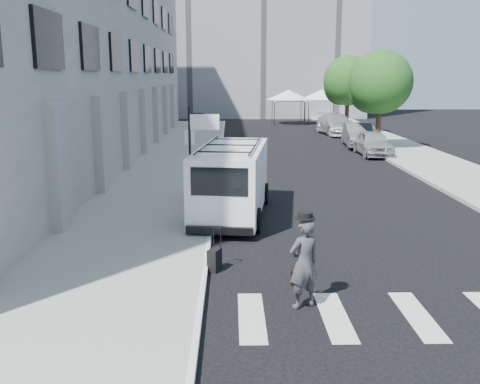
{
  "coord_description": "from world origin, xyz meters",
  "views": [
    {
      "loc": [
        -1.38,
        -12.49,
        4.54
      ],
      "look_at": [
        -1.13,
        2.29,
        1.3
      ],
      "focal_mm": 40.0,
      "sensor_mm": 36.0,
      "label": 1
    }
  ],
  "objects_px": {
    "briefcase": "(294,275)",
    "cargo_van": "(232,180)",
    "businessman": "(304,263)",
    "suitcase": "(214,260)",
    "parked_car_b": "(358,135)",
    "parked_car_a": "(373,143)",
    "parked_car_c": "(336,124)"
  },
  "relations": [
    {
      "from": "briefcase",
      "to": "parked_car_b",
      "type": "height_order",
      "value": "parked_car_b"
    },
    {
      "from": "businessman",
      "to": "parked_car_c",
      "type": "distance_m",
      "value": 32.27
    },
    {
      "from": "suitcase",
      "to": "parked_car_b",
      "type": "bearing_deg",
      "value": 92.08
    },
    {
      "from": "businessman",
      "to": "cargo_van",
      "type": "bearing_deg",
      "value": -105.98
    },
    {
      "from": "businessman",
      "to": "suitcase",
      "type": "bearing_deg",
      "value": -75.05
    },
    {
      "from": "businessman",
      "to": "parked_car_b",
      "type": "relative_size",
      "value": 0.39
    },
    {
      "from": "businessman",
      "to": "parked_car_c",
      "type": "relative_size",
      "value": 0.34
    },
    {
      "from": "suitcase",
      "to": "cargo_van",
      "type": "height_order",
      "value": "cargo_van"
    },
    {
      "from": "parked_car_a",
      "to": "cargo_van",
      "type": "bearing_deg",
      "value": -120.74
    },
    {
      "from": "parked_car_b",
      "to": "parked_car_c",
      "type": "bearing_deg",
      "value": 94.44
    },
    {
      "from": "businessman",
      "to": "parked_car_c",
      "type": "height_order",
      "value": "businessman"
    },
    {
      "from": "briefcase",
      "to": "cargo_van",
      "type": "relative_size",
      "value": 0.07
    },
    {
      "from": "briefcase",
      "to": "parked_car_a",
      "type": "relative_size",
      "value": 0.1
    },
    {
      "from": "parked_car_c",
      "to": "parked_car_b",
      "type": "bearing_deg",
      "value": -96.77
    },
    {
      "from": "briefcase",
      "to": "suitcase",
      "type": "relative_size",
      "value": 0.42
    },
    {
      "from": "briefcase",
      "to": "parked_car_c",
      "type": "distance_m",
      "value": 31.01
    },
    {
      "from": "briefcase",
      "to": "cargo_van",
      "type": "distance_m",
      "value": 6.2
    },
    {
      "from": "parked_car_c",
      "to": "businessman",
      "type": "bearing_deg",
      "value": -108.85
    },
    {
      "from": "cargo_van",
      "to": "parked_car_b",
      "type": "xyz_separation_m",
      "value": [
        8.15,
        17.0,
        -0.41
      ]
    },
    {
      "from": "briefcase",
      "to": "parked_car_c",
      "type": "relative_size",
      "value": 0.08
    },
    {
      "from": "businessman",
      "to": "cargo_van",
      "type": "height_order",
      "value": "cargo_van"
    },
    {
      "from": "briefcase",
      "to": "parked_car_a",
      "type": "height_order",
      "value": "parked_car_a"
    },
    {
      "from": "businessman",
      "to": "suitcase",
      "type": "xyz_separation_m",
      "value": [
        -1.83,
        2.05,
        -0.64
      ]
    },
    {
      "from": "parked_car_a",
      "to": "parked_car_b",
      "type": "relative_size",
      "value": 0.9
    },
    {
      "from": "cargo_van",
      "to": "briefcase",
      "type": "bearing_deg",
      "value": -69.99
    },
    {
      "from": "cargo_van",
      "to": "parked_car_a",
      "type": "xyz_separation_m",
      "value": [
        8.15,
        13.25,
        -0.47
      ]
    },
    {
      "from": "businessman",
      "to": "parked_car_c",
      "type": "xyz_separation_m",
      "value": [
        6.75,
        31.55,
        -0.13
      ]
    },
    {
      "from": "suitcase",
      "to": "parked_car_a",
      "type": "distance_m",
      "value": 20.37
    },
    {
      "from": "briefcase",
      "to": "parked_car_b",
      "type": "xyz_separation_m",
      "value": [
        6.79,
        22.97,
        0.6
      ]
    },
    {
      "from": "businessman",
      "to": "cargo_van",
      "type": "distance_m",
      "value": 7.4
    },
    {
      "from": "businessman",
      "to": "briefcase",
      "type": "bearing_deg",
      "value": -115.11
    },
    {
      "from": "businessman",
      "to": "briefcase",
      "type": "relative_size",
      "value": 4.18
    }
  ]
}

